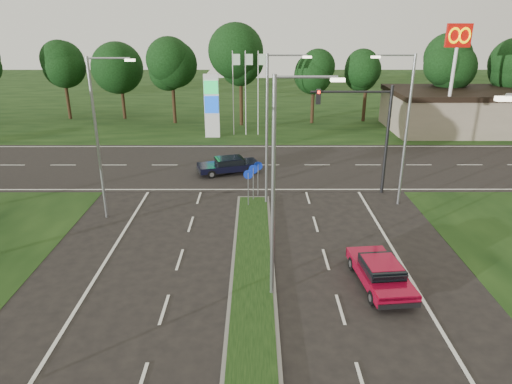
{
  "coord_description": "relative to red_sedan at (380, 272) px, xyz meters",
  "views": [
    {
      "loc": [
        0.12,
        -10.23,
        10.81
      ],
      "look_at": [
        0.16,
        12.32,
        2.2
      ],
      "focal_mm": 32.0,
      "sensor_mm": 36.0,
      "label": 1
    }
  ],
  "objects": [
    {
      "name": "red_sedan",
      "position": [
        0.0,
        0.0,
        0.0
      ],
      "size": [
        2.17,
        4.43,
        1.18
      ],
      "rotation": [
        0.0,
        0.0,
        0.1
      ],
      "color": "maroon",
      "rests_on": "ground"
    },
    {
      "name": "median_kerb",
      "position": [
        -5.49,
        -2.77,
        -0.57
      ],
      "size": [
        2.0,
        26.0,
        0.12
      ],
      "primitive_type": "cube",
      "color": "slate",
      "rests_on": "ground"
    },
    {
      "name": "mcdonalds_sign",
      "position": [
        12.51,
        25.2,
        7.35
      ],
      "size": [
        2.2,
        0.47,
        10.4
      ],
      "color": "silver",
      "rests_on": "ground"
    },
    {
      "name": "median_signs",
      "position": [
        -5.49,
        9.63,
        1.08
      ],
      "size": [
        1.16,
        1.76,
        2.38
      ],
      "color": "gray",
      "rests_on": "ground"
    },
    {
      "name": "commercial_building",
      "position": [
        16.51,
        29.23,
        1.37
      ],
      "size": [
        16.0,
        9.0,
        4.0
      ],
      "primitive_type": "cube",
      "color": "gray",
      "rests_on": "ground"
    },
    {
      "name": "traffic_signal",
      "position": [
        1.7,
        11.23,
        4.02
      ],
      "size": [
        5.1,
        0.42,
        7.0
      ],
      "color": "black",
      "rests_on": "ground"
    },
    {
      "name": "streetlight_right_far",
      "position": [
        3.31,
        9.23,
        4.45
      ],
      "size": [
        2.53,
        0.22,
        9.0
      ],
      "rotation": [
        0.0,
        0.0,
        3.14
      ],
      "color": "gray",
      "rests_on": "ground"
    },
    {
      "name": "navy_sedan",
      "position": [
        -7.36,
        15.24,
        0.01
      ],
      "size": [
        4.7,
        2.92,
        1.2
      ],
      "rotation": [
        0.0,
        0.0,
        1.85
      ],
      "color": "black",
      "rests_on": "ground"
    },
    {
      "name": "treeline_far",
      "position": [
        -5.38,
        33.16,
        6.2
      ],
      "size": [
        6.0,
        6.0,
        9.9
      ],
      "color": "black",
      "rests_on": "ground"
    },
    {
      "name": "cross_road",
      "position": [
        -5.49,
        17.23,
        -0.63
      ],
      "size": [
        160.0,
        12.0,
        0.02
      ],
      "primitive_type": "cube",
      "color": "black",
      "rests_on": "ground"
    },
    {
      "name": "verge_far",
      "position": [
        -5.49,
        48.23,
        -0.63
      ],
      "size": [
        160.0,
        50.0,
        0.02
      ],
      "primitive_type": "cube",
      "color": "black",
      "rests_on": "ground"
    },
    {
      "name": "streetlight_left_far",
      "position": [
        -13.79,
        7.23,
        4.45
      ],
      "size": [
        2.53,
        0.22,
        9.0
      ],
      "color": "gray",
      "rests_on": "ground"
    },
    {
      "name": "streetlight_median_near",
      "position": [
        -4.49,
        -0.77,
        4.45
      ],
      "size": [
        2.53,
        0.22,
        9.0
      ],
      "color": "gray",
      "rests_on": "ground"
    },
    {
      "name": "gas_pylon",
      "position": [
        -9.27,
        26.28,
        2.56
      ],
      "size": [
        5.8,
        1.26,
        8.0
      ],
      "color": "silver",
      "rests_on": "ground"
    },
    {
      "name": "streetlight_median_far",
      "position": [
        -4.49,
        9.23,
        4.45
      ],
      "size": [
        2.53,
        0.22,
        9.0
      ],
      "color": "gray",
      "rests_on": "ground"
    }
  ]
}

